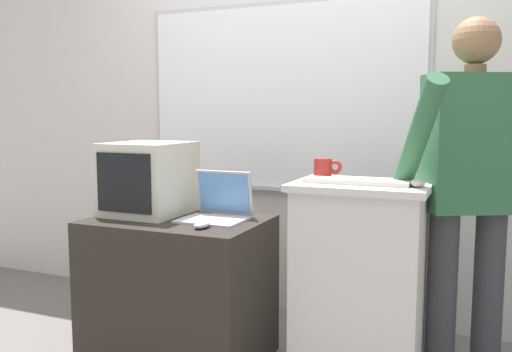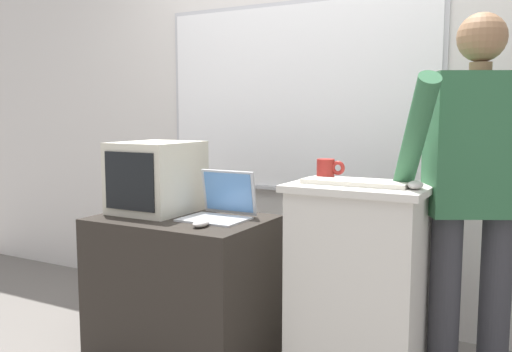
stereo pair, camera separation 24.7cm
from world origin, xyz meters
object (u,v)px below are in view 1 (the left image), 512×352
at_px(lectern_podium, 359,284).
at_px(wireless_keyboard, 357,182).
at_px(person_presenter, 470,180).
at_px(laptop, 219,204).
at_px(computer_mouse_by_laptop, 202,225).
at_px(side_desk, 179,289).
at_px(coffee_mug, 324,167).
at_px(computer_mouse_by_keyboard, 418,183).
at_px(crt_monitor, 149,178).

height_order(lectern_podium, wireless_keyboard, wireless_keyboard).
xyz_separation_m(person_presenter, wireless_keyboard, (-0.45, -0.24, -0.00)).
distance_m(person_presenter, laptop, 1.16).
distance_m(lectern_podium, computer_mouse_by_laptop, 0.75).
height_order(side_desk, person_presenter, person_presenter).
distance_m(side_desk, computer_mouse_by_laptop, 0.46).
distance_m(computer_mouse_by_laptop, coffee_mug, 0.65).
xyz_separation_m(person_presenter, computer_mouse_by_keyboard, (-0.19, -0.24, 0.00)).
xyz_separation_m(laptop, computer_mouse_by_keyboard, (0.94, -0.04, 0.16)).
xyz_separation_m(wireless_keyboard, coffee_mug, (-0.20, 0.21, 0.03)).
height_order(wireless_keyboard, computer_mouse_by_laptop, wireless_keyboard).
xyz_separation_m(side_desk, laptop, (0.18, 0.09, 0.43)).
xyz_separation_m(side_desk, person_presenter, (1.31, 0.28, 0.58)).
bearing_deg(computer_mouse_by_keyboard, coffee_mug, 155.51).
relative_size(wireless_keyboard, crt_monitor, 1.06).
relative_size(laptop, computer_mouse_by_laptop, 3.04).
distance_m(laptop, computer_mouse_by_keyboard, 0.95).
bearing_deg(lectern_podium, person_presenter, 22.45).
relative_size(side_desk, laptop, 2.77).
xyz_separation_m(wireless_keyboard, crt_monitor, (-1.07, 0.02, -0.04)).
bearing_deg(laptop, person_presenter, 9.56).
bearing_deg(coffee_mug, person_presenter, 2.41).
bearing_deg(side_desk, computer_mouse_by_laptop, -35.03).
height_order(wireless_keyboard, crt_monitor, crt_monitor).
xyz_separation_m(person_presenter, crt_monitor, (-1.52, -0.21, -0.04)).
bearing_deg(coffee_mug, wireless_keyboard, -45.74).
xyz_separation_m(computer_mouse_by_keyboard, crt_monitor, (-1.33, 0.02, -0.05)).
xyz_separation_m(person_presenter, coffee_mug, (-0.65, -0.03, 0.03)).
distance_m(side_desk, crt_monitor, 0.58).
xyz_separation_m(laptop, crt_monitor, (-0.39, -0.02, 0.11)).
distance_m(side_desk, wireless_keyboard, 1.04).
bearing_deg(lectern_podium, coffee_mug, 144.30).
relative_size(person_presenter, crt_monitor, 3.87).
relative_size(side_desk, crt_monitor, 2.00).
bearing_deg(person_presenter, side_desk, 164.14).
distance_m(laptop, coffee_mug, 0.54).
relative_size(person_presenter, laptop, 5.36).
height_order(person_presenter, computer_mouse_by_laptop, person_presenter).
bearing_deg(wireless_keyboard, crt_monitor, 178.77).
bearing_deg(person_presenter, computer_mouse_by_laptop, 173.59).
bearing_deg(wireless_keyboard, computer_mouse_by_keyboard, 0.42).
height_order(laptop, crt_monitor, crt_monitor).
bearing_deg(computer_mouse_by_keyboard, computer_mouse_by_laptop, -167.91).
bearing_deg(computer_mouse_by_keyboard, lectern_podium, 167.35).
bearing_deg(lectern_podium, computer_mouse_by_laptop, -159.42).
xyz_separation_m(computer_mouse_by_laptop, crt_monitor, (-0.42, 0.21, 0.17)).
bearing_deg(person_presenter, lectern_podium, 174.71).
distance_m(lectern_podium, side_desk, 0.89).
xyz_separation_m(person_presenter, computer_mouse_by_laptop, (-1.10, -0.43, -0.21)).
distance_m(crt_monitor, coffee_mug, 0.89).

